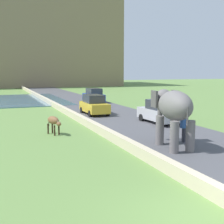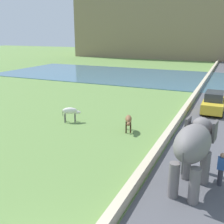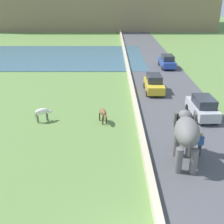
# 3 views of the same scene
# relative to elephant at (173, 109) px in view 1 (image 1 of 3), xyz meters

# --- Properties ---
(ground_plane) EXTENTS (220.00, 220.00, 0.00)m
(ground_plane) POSITION_rel_elephant_xyz_m (-3.45, -6.79, -2.04)
(ground_plane) COLOR #608442
(road_surface) EXTENTS (7.00, 120.00, 0.06)m
(road_surface) POSITION_rel_elephant_xyz_m (1.55, 13.21, -2.01)
(road_surface) COLOR #4C4C51
(road_surface) RESTS_ON ground
(barrier_wall) EXTENTS (0.40, 110.00, 0.52)m
(barrier_wall) POSITION_rel_elephant_xyz_m (-2.25, 11.21, -1.77)
(barrier_wall) COLOR beige
(barrier_wall) RESTS_ON ground
(elephant) EXTENTS (1.73, 3.55, 2.99)m
(elephant) POSITION_rel_elephant_xyz_m (0.00, 0.00, 0.00)
(elephant) COLOR slate
(elephant) RESTS_ON ground
(person_beside_elephant) EXTENTS (0.36, 0.22, 1.63)m
(person_beside_elephant) POSITION_rel_elephant_xyz_m (1.18, 0.69, -1.16)
(person_beside_elephant) COLOR #33333D
(person_beside_elephant) RESTS_ON ground
(car_silver) EXTENTS (1.91, 4.06, 1.80)m
(car_silver) POSITION_rel_elephant_xyz_m (3.12, 6.66, -1.14)
(car_silver) COLOR #B7B7BC
(car_silver) RESTS_ON ground
(car_blue) EXTENTS (1.84, 4.03, 1.80)m
(car_blue) POSITION_rel_elephant_xyz_m (3.12, 22.69, -1.14)
(car_blue) COLOR #2D4CA8
(car_blue) RESTS_ON ground
(car_yellow) EXTENTS (1.81, 4.01, 1.80)m
(car_yellow) POSITION_rel_elephant_xyz_m (-0.03, 12.89, -1.14)
(car_yellow) COLOR gold
(car_yellow) RESTS_ON ground
(cow_brown) EXTENTS (0.81, 1.41, 1.15)m
(cow_brown) POSITION_rel_elephant_xyz_m (-5.05, 5.59, -1.20)
(cow_brown) COLOR brown
(cow_brown) RESTS_ON ground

